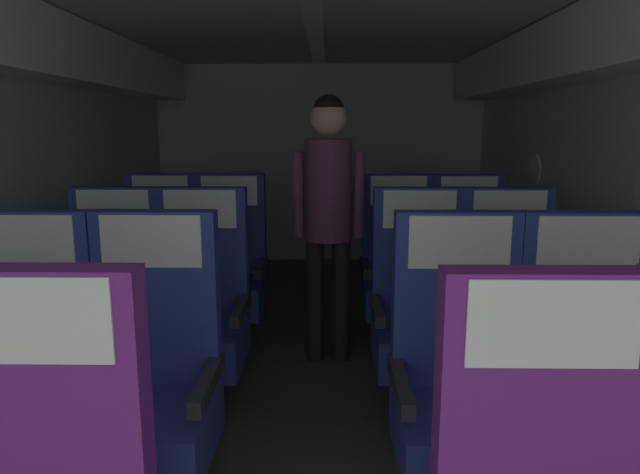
% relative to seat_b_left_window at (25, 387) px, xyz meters
% --- Properties ---
extents(ground, '(3.70, 6.84, 0.02)m').
position_rel_seat_b_left_window_xyz_m(ground, '(1.05, 0.89, -0.47)').
color(ground, '#3D3833').
extents(fuselage_shell, '(3.58, 6.49, 2.14)m').
position_rel_seat_b_left_window_xyz_m(fuselage_shell, '(1.05, 1.16, 1.08)').
color(fuselage_shell, silver).
rests_on(fuselage_shell, ground).
extents(seat_b_left_window, '(0.50, 0.51, 1.12)m').
position_rel_seat_b_left_window_xyz_m(seat_b_left_window, '(0.00, 0.00, 0.00)').
color(seat_b_left_window, '#38383D').
rests_on(seat_b_left_window, ground).
extents(seat_b_left_aisle, '(0.50, 0.51, 1.12)m').
position_rel_seat_b_left_window_xyz_m(seat_b_left_aisle, '(0.48, 0.01, 0.00)').
color(seat_b_left_aisle, '#38383D').
rests_on(seat_b_left_aisle, ground).
extents(seat_b_right_aisle, '(0.50, 0.51, 1.12)m').
position_rel_seat_b_left_window_xyz_m(seat_b_right_aisle, '(2.11, 0.00, 0.00)').
color(seat_b_right_aisle, '#38383D').
rests_on(seat_b_right_aisle, ground).
extents(seat_b_right_window, '(0.50, 0.51, 1.12)m').
position_rel_seat_b_left_window_xyz_m(seat_b_right_window, '(1.63, 0.00, 0.00)').
color(seat_b_right_window, '#38383D').
rests_on(seat_b_right_window, ground).
extents(seat_c_left_window, '(0.50, 0.51, 1.12)m').
position_rel_seat_b_left_window_xyz_m(seat_c_left_window, '(0.01, 0.88, 0.00)').
color(seat_c_left_window, '#38383D').
rests_on(seat_c_left_window, ground).
extents(seat_c_left_aisle, '(0.50, 0.51, 1.12)m').
position_rel_seat_b_left_window_xyz_m(seat_c_left_aisle, '(0.47, 0.87, 0.00)').
color(seat_c_left_aisle, '#38383D').
rests_on(seat_c_left_aisle, ground).
extents(seat_c_right_aisle, '(0.50, 0.51, 1.12)m').
position_rel_seat_b_left_window_xyz_m(seat_c_right_aisle, '(2.09, 0.88, 0.00)').
color(seat_c_right_aisle, '#38383D').
rests_on(seat_c_right_aisle, ground).
extents(seat_c_right_window, '(0.50, 0.51, 1.12)m').
position_rel_seat_b_left_window_xyz_m(seat_c_right_window, '(1.62, 0.88, 0.00)').
color(seat_c_right_window, '#38383D').
rests_on(seat_c_right_window, ground).
extents(seat_d_left_window, '(0.50, 0.51, 1.12)m').
position_rel_seat_b_left_window_xyz_m(seat_d_left_window, '(-0.00, 1.77, 0.00)').
color(seat_d_left_window, '#38383D').
rests_on(seat_d_left_window, ground).
extents(seat_d_left_aisle, '(0.50, 0.51, 1.12)m').
position_rel_seat_b_left_window_xyz_m(seat_d_left_aisle, '(0.47, 1.75, 0.00)').
color(seat_d_left_aisle, '#38383D').
rests_on(seat_d_left_aisle, ground).
extents(seat_d_right_aisle, '(0.50, 0.51, 1.12)m').
position_rel_seat_b_left_window_xyz_m(seat_d_right_aisle, '(2.09, 1.75, 0.00)').
color(seat_d_right_aisle, '#38383D').
rests_on(seat_d_right_aisle, ground).
extents(seat_d_right_window, '(0.50, 0.51, 1.12)m').
position_rel_seat_b_left_window_xyz_m(seat_d_right_window, '(1.62, 1.76, 0.00)').
color(seat_d_right_window, '#38383D').
rests_on(seat_d_right_window, ground).
extents(flight_attendant, '(0.43, 0.28, 1.62)m').
position_rel_seat_b_left_window_xyz_m(flight_attendant, '(1.14, 1.38, 0.54)').
color(flight_attendant, black).
rests_on(flight_attendant, ground).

